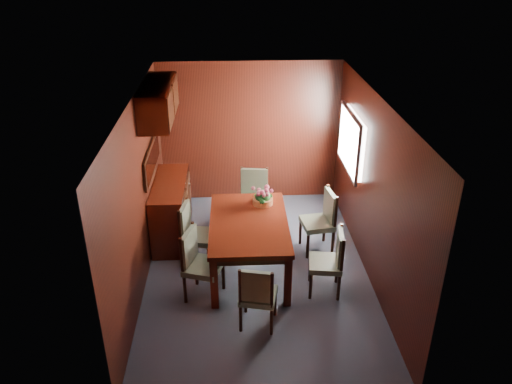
{
  "coord_description": "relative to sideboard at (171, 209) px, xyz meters",
  "views": [
    {
      "loc": [
        -0.32,
        -5.69,
        4.07
      ],
      "look_at": [
        0.0,
        0.32,
        1.05
      ],
      "focal_mm": 35.0,
      "sensor_mm": 36.0,
      "label": 1
    }
  ],
  "objects": [
    {
      "name": "chair_right_far",
      "position": [
        2.21,
        -0.51,
        0.08
      ],
      "size": [
        0.49,
        0.5,
        0.95
      ],
      "rotation": [
        0.0,
        0.0,
        1.71
      ],
      "color": "black",
      "rests_on": "ground"
    },
    {
      "name": "chair_foot",
      "position": [
        1.27,
        0.24,
        0.08
      ],
      "size": [
        0.5,
        0.49,
        0.96
      ],
      "rotation": [
        0.0,
        0.0,
        3.02
      ],
      "color": "black",
      "rests_on": "ground"
    },
    {
      "name": "chair_left_near",
      "position": [
        0.48,
        -1.49,
        0.08
      ],
      "size": [
        0.55,
        0.56,
        0.95
      ],
      "rotation": [
        0.0,
        0.0,
        -1.89
      ],
      "color": "black",
      "rests_on": "ground"
    },
    {
      "name": "sideboard",
      "position": [
        0.0,
        0.0,
        0.0
      ],
      "size": [
        0.48,
        1.4,
        0.9
      ],
      "primitive_type": "cube",
      "color": "black",
      "rests_on": "ground"
    },
    {
      "name": "chair_right_near",
      "position": [
        2.16,
        -1.5,
        0.05
      ],
      "size": [
        0.46,
        0.48,
        0.9
      ],
      "rotation": [
        0.0,
        0.0,
        1.43
      ],
      "color": "black",
      "rests_on": "ground"
    },
    {
      "name": "room_shell",
      "position": [
        1.15,
        -0.67,
        1.18
      ],
      "size": [
        3.06,
        4.52,
        2.41
      ],
      "color": "black",
      "rests_on": "ground"
    },
    {
      "name": "chair_head",
      "position": [
        1.19,
        -2.13,
        0.03
      ],
      "size": [
        0.49,
        0.47,
        0.87
      ],
      "rotation": [
        0.0,
        0.0,
        -0.21
      ],
      "color": "black",
      "rests_on": "ground"
    },
    {
      "name": "chair_left_far",
      "position": [
        0.37,
        -0.75,
        0.06
      ],
      "size": [
        0.49,
        0.51,
        0.92
      ],
      "rotation": [
        0.0,
        0.0,
        -1.76
      ],
      "color": "black",
      "rests_on": "ground"
    },
    {
      "name": "ground",
      "position": [
        1.25,
        -1.0,
        -0.45
      ],
      "size": [
        4.5,
        4.5,
        0.0
      ],
      "primitive_type": "plane",
      "color": "#3A3F4F",
      "rests_on": "ground"
    },
    {
      "name": "dining_table",
      "position": [
        1.14,
        -0.99,
        0.21
      ],
      "size": [
        1.04,
        1.66,
        0.77
      ],
      "rotation": [
        0.0,
        0.0,
        -0.01
      ],
      "color": "black",
      "rests_on": "ground"
    },
    {
      "name": "flower_centerpiece",
      "position": [
        1.36,
        -0.5,
        0.47
      ],
      "size": [
        0.3,
        0.3,
        0.3
      ],
      "color": "#CB743E",
      "rests_on": "dining_table"
    }
  ]
}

